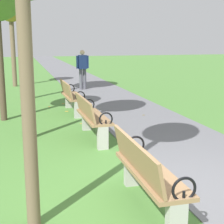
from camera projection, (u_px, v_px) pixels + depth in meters
The scene contains 8 objects.
ground_plane at pixel (179, 201), 4.44m from camera, with size 80.00×80.00×0.00m, color #4C7F38.
paved_walkway at pixel (68, 72), 21.72m from camera, with size 2.35×44.00×0.02m, color slate.
park_bench_1 at pixel (147, 172), 4.12m from camera, with size 0.49×1.61×0.90m.
park_bench_2 at pixel (91, 116), 7.13m from camera, with size 0.49×1.60×0.90m.
park_bench_3 at pixel (71, 96), 9.72m from camera, with size 0.50×1.61×0.90m.
tree_5 at pixel (11, 10), 14.70m from camera, with size 1.12×1.12×4.03m.
pedestrian_walking at pixel (83, 67), 14.12m from camera, with size 0.53×0.25×1.62m.
scattered_leaves at pixel (81, 132), 7.76m from camera, with size 3.79×9.15×0.02m.
Camera 1 is at (-1.94, -3.72, 2.05)m, focal length 54.90 mm.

